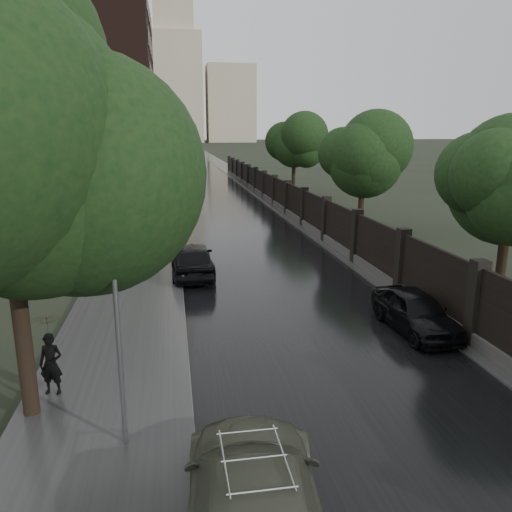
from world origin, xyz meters
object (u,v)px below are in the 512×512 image
object	(u,v)px
lamp_post	(118,328)
hatchback_left	(192,259)
traffic_light	(172,194)
tree_right_c	(294,146)
car_right_near	(415,311)
volga_sedan	(254,506)
tree_right_b	(364,155)
tree_left_far	(118,147)
pedestrian_umbrella	(47,332)

from	to	relation	value
lamp_post	hatchback_left	size ratio (longest dim) A/B	1.10
lamp_post	traffic_light	size ratio (longest dim) A/B	1.28
tree_right_c	car_right_near	size ratio (longest dim) A/B	1.76
volga_sedan	car_right_near	xyz separation A→B (m)	(6.60, 7.82, -0.11)
traffic_light	car_right_near	bearing A→B (deg)	-67.53
tree_right_b	car_right_near	distance (m)	16.70
tree_right_b	hatchback_left	bearing A→B (deg)	-143.83
tree_left_far	tree_right_b	bearing A→B (deg)	-27.30
tree_left_far	pedestrian_umbrella	bearing A→B (deg)	-88.47
tree_right_c	traffic_light	distance (m)	19.26
traffic_light	tree_right_b	bearing A→B (deg)	-14.24
tree_right_b	pedestrian_umbrella	distance (m)	23.65
volga_sedan	hatchback_left	bearing A→B (deg)	-82.66
traffic_light	hatchback_left	bearing A→B (deg)	-85.82
tree_left_far	tree_right_c	bearing A→B (deg)	32.83
tree_right_c	volga_sedan	bearing A→B (deg)	-104.48
car_right_near	lamp_post	bearing A→B (deg)	-153.69
tree_right_b	tree_right_c	distance (m)	18.00
lamp_post	pedestrian_umbrella	distance (m)	3.14
hatchback_left	pedestrian_umbrella	distance (m)	10.87
tree_right_b	hatchback_left	world-z (taller)	tree_right_b
lamp_post	traffic_light	xyz separation A→B (m)	(1.10, 23.49, -0.27)
tree_left_far	traffic_light	bearing A→B (deg)	-53.53
volga_sedan	hatchback_left	world-z (taller)	hatchback_left
tree_right_c	car_right_near	xyz separation A→B (m)	(-4.10, -33.62, -4.27)
lamp_post	hatchback_left	bearing A→B (deg)	81.30
tree_right_b	hatchback_left	distance (m)	14.24
tree_left_far	pedestrian_umbrella	distance (m)	26.41
tree_left_far	traffic_light	distance (m)	6.84
tree_right_b	hatchback_left	size ratio (longest dim) A/B	1.51
lamp_post	tree_left_far	bearing A→B (deg)	95.21
volga_sedan	pedestrian_umbrella	xyz separation A→B (m)	(-4.10, 5.28, 0.97)
traffic_light	lamp_post	bearing A→B (deg)	-92.68
car_right_near	pedestrian_umbrella	bearing A→B (deg)	-169.30
tree_left_far	hatchback_left	world-z (taller)	tree_left_far
tree_right_b	lamp_post	xyz separation A→B (m)	(-12.90, -20.50, -2.28)
tree_right_b	lamp_post	distance (m)	24.33
pedestrian_umbrella	car_right_near	bearing A→B (deg)	25.00
tree_right_b	hatchback_left	xyz separation A→B (m)	(-10.99, -8.04, -4.16)
tree_left_far	pedestrian_umbrella	world-z (taller)	tree_left_far
tree_right_b	car_right_near	size ratio (longest dim) A/B	1.76
tree_left_far	lamp_post	bearing A→B (deg)	-84.79
pedestrian_umbrella	lamp_post	bearing A→B (deg)	-39.20
tree_right_c	traffic_light	bearing A→B (deg)	-128.18
traffic_light	car_right_near	distance (m)	20.22
lamp_post	pedestrian_umbrella	world-z (taller)	lamp_post
tree_right_b	tree_right_c	size ratio (longest dim) A/B	1.00
tree_left_far	tree_right_b	xyz separation A→B (m)	(15.50, -8.00, -0.29)
traffic_light	volga_sedan	bearing A→B (deg)	-87.62
volga_sedan	car_right_near	world-z (taller)	volga_sedan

